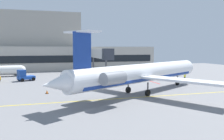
% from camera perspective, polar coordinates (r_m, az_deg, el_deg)
% --- Properties ---
extents(ground, '(120.00, 120.00, 0.11)m').
position_cam_1_polar(ground, '(32.01, 2.23, -6.85)').
color(ground, slate).
extents(terminal_building, '(63.75, 14.20, 17.70)m').
position_cam_1_polar(terminal_building, '(76.95, -15.40, 4.75)').
color(terminal_building, '#ADA89E').
rests_on(terminal_building, ground).
extents(jet_bridge_west, '(2.40, 18.14, 6.56)m').
position_cam_1_polar(jet_bridge_west, '(61.64, -2.84, 3.86)').
color(jet_bridge_west, silver).
rests_on(jet_bridge_west, ground).
extents(regional_jet, '(29.83, 23.03, 8.53)m').
position_cam_1_polar(regional_jet, '(35.02, 7.04, -0.78)').
color(regional_jet, white).
rests_on(regional_jet, ground).
extents(pushback_tractor, '(3.71, 3.13, 2.30)m').
position_cam_1_polar(pushback_tractor, '(51.60, -20.20, -1.34)').
color(pushback_tractor, '#1E4CB2').
rests_on(pushback_tractor, ground).
extents(fuel_tank, '(8.59, 2.76, 2.58)m').
position_cam_1_polar(fuel_tank, '(61.40, -23.91, -0.07)').
color(fuel_tank, white).
rests_on(fuel_tank, ground).
extents(marshaller, '(0.34, 0.83, 1.86)m').
position_cam_1_polar(marshaller, '(50.35, 17.00, -1.50)').
color(marshaller, '#191E33').
rests_on(marshaller, ground).
extents(safety_cone_alpha, '(0.47, 0.47, 0.55)m').
position_cam_1_polar(safety_cone_alpha, '(45.29, 3.99, -2.90)').
color(safety_cone_alpha, orange).
rests_on(safety_cone_alpha, ground).
extents(safety_cone_bravo, '(0.47, 0.47, 0.55)m').
position_cam_1_polar(safety_cone_bravo, '(36.35, -15.27, -5.09)').
color(safety_cone_bravo, orange).
rests_on(safety_cone_bravo, ground).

